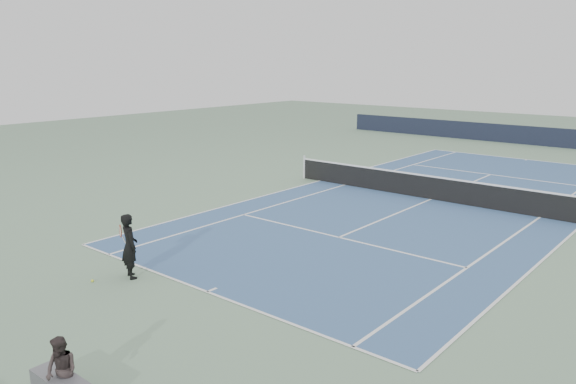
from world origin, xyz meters
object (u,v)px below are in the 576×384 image
Objects in this scene: tennis_ball at (92,281)px; spectator_bench at (62,380)px; tennis_net at (432,187)px; tennis_player at (130,246)px.

tennis_ball is 5.20m from spectator_bench.
tennis_net is 12.65m from tennis_player.
tennis_ball is 0.05× the size of spectator_bench.
spectator_bench reaches higher than tennis_ball.
tennis_ball is (-0.47, -0.82, -0.80)m from tennis_player.
tennis_player reaches higher than tennis_net.
tennis_net is 184.45× the size of tennis_ball.
spectator_bench is (4.19, -3.06, 0.36)m from tennis_ball.
tennis_player is at bearing 133.75° from spectator_bench.
tennis_net is at bearing 78.60° from tennis_ball.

